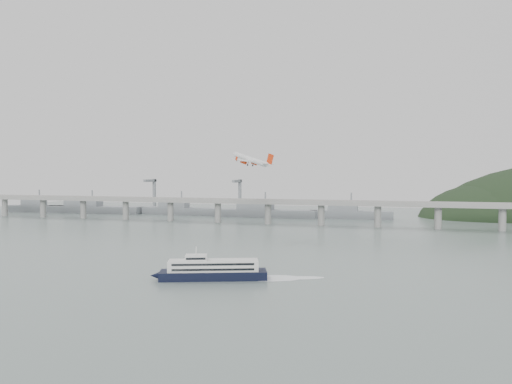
% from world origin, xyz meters
% --- Properties ---
extents(ground, '(900.00, 900.00, 0.00)m').
position_xyz_m(ground, '(0.00, 0.00, 0.00)').
color(ground, slate).
rests_on(ground, ground).
extents(bridge, '(800.00, 22.00, 23.90)m').
position_xyz_m(bridge, '(-1.15, 200.00, 17.65)').
color(bridge, gray).
rests_on(bridge, ground).
extents(distant_fleet, '(453.00, 60.90, 40.00)m').
position_xyz_m(distant_fleet, '(-155.36, 265.08, 6.22)').
color(distant_fleet, slate).
rests_on(distant_fleet, ground).
extents(ferry, '(77.13, 33.89, 15.09)m').
position_xyz_m(ferry, '(6.63, -38.54, 4.09)').
color(ferry, black).
rests_on(ferry, ground).
extents(airliner, '(39.31, 37.05, 14.18)m').
position_xyz_m(airliner, '(-19.01, 108.52, 57.72)').
color(airliner, white).
rests_on(airliner, ground).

